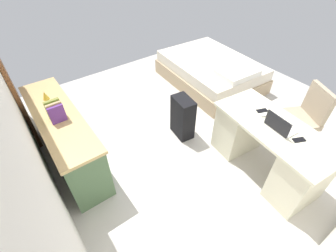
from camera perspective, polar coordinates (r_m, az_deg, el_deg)
name	(u,v)px	position (r m, az deg, el deg)	size (l,w,h in m)	color
ground_plane	(198,131)	(3.80, 7.12, -1.20)	(5.32, 5.32, 0.00)	beige
wall_back	(11,118)	(2.30, -33.44, 1.52)	(4.21, 0.10, 2.68)	silver
door_wooden	(5,73)	(3.82, -34.43, 10.43)	(0.88, 0.05, 2.04)	brown
desk	(268,148)	(3.22, 22.69, -4.85)	(1.50, 0.81, 0.76)	beige
office_chair	(300,121)	(3.77, 28.96, 0.97)	(0.62, 0.62, 0.94)	black
credenza	(66,138)	(3.37, -23.29, -2.61)	(1.80, 0.48, 0.79)	#4C6B47
bed	(211,71)	(4.88, 10.17, 12.70)	(1.98, 1.52, 0.58)	tan
suitcase_black	(183,117)	(3.52, 3.53, 2.09)	(0.36, 0.22, 0.65)	black
laptop	(280,126)	(2.93, 25.12, -0.03)	(0.33, 0.25, 0.21)	silver
computer_mouse	(264,115)	(3.08, 21.88, 2.55)	(0.06, 0.10, 0.03)	white
cell_phone_near_laptop	(299,140)	(2.92, 28.83, -2.92)	(0.07, 0.14, 0.01)	black
cell_phone_by_mouse	(262,111)	(3.15, 21.55, 3.44)	(0.07, 0.14, 0.01)	black
book_row	(56,111)	(2.99, -25.28, 3.20)	(0.16, 0.17, 0.23)	#5D3183
figurine_small	(45,96)	(3.43, -27.31, 6.49)	(0.08, 0.08, 0.11)	gold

